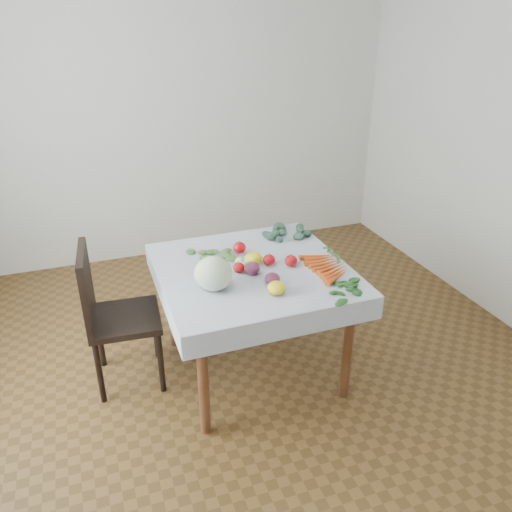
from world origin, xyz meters
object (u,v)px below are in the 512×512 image
Objects in this scene: table at (253,283)px; cabbage at (213,274)px; heirloom_back at (254,258)px; carrot_bunch at (329,266)px; chair at (109,309)px.

table is 0.39m from cabbage.
table is at bearing -114.19° from heirloom_back.
table is at bearing 159.60° from carrot_bunch.
table is 0.47m from carrot_bunch.
heirloom_back is 0.27× the size of carrot_bunch.
table is 1.07× the size of chair.
chair is 0.93m from heirloom_back.
cabbage is at bearing -31.21° from chair.
chair is 4.41× the size of cabbage.
table is at bearing 29.58° from cabbage.
heirloom_back reaches higher than carrot_bunch.
chair is at bearing 165.14° from carrot_bunch.
carrot_bunch is at bearing -27.83° from heirloom_back.
cabbage is 0.72m from carrot_bunch.
carrot_bunch is (0.72, 0.00, -0.08)m from cabbage.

